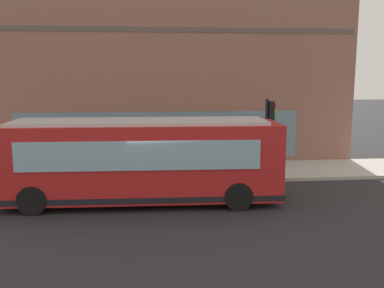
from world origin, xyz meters
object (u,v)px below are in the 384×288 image
at_px(city_bus_nearside, 141,161).
at_px(newspaper_vending_box, 102,161).
at_px(fire_hydrant, 187,162).
at_px(pedestrian_walking_along_curb, 251,145).
at_px(pedestrian_near_building_entrance, 273,147).
at_px(traffic_light_near_corner, 269,123).

bearing_deg(city_bus_nearside, newspaper_vending_box, 21.62).
bearing_deg(fire_hydrant, pedestrian_walking_along_curb, -83.33).
relative_size(pedestrian_near_building_entrance, pedestrian_walking_along_curb, 0.88).
bearing_deg(city_bus_nearside, fire_hydrant, -24.39).
distance_m(traffic_light_near_corner, fire_hydrant, 4.39).
height_order(pedestrian_near_building_entrance, newspaper_vending_box, pedestrian_near_building_entrance).
distance_m(city_bus_nearside, traffic_light_near_corner, 6.51).
xyz_separation_m(fire_hydrant, pedestrian_walking_along_curb, (0.37, -3.20, 0.70)).
distance_m(city_bus_nearside, fire_hydrant, 5.27).
bearing_deg(fire_hydrant, traffic_light_near_corner, -115.00).
distance_m(city_bus_nearside, newspaper_vending_box, 5.36).
relative_size(fire_hydrant, pedestrian_near_building_entrance, 0.46).
xyz_separation_m(pedestrian_near_building_entrance, newspaper_vending_box, (-0.33, 8.43, -0.47)).
relative_size(city_bus_nearside, newspaper_vending_box, 11.24).
xyz_separation_m(city_bus_nearside, pedestrian_walking_along_curb, (5.08, -5.33, -0.34)).
xyz_separation_m(traffic_light_near_corner, fire_hydrant, (1.64, 3.52, -2.05)).
bearing_deg(newspaper_vending_box, city_bus_nearside, -158.38).
bearing_deg(pedestrian_walking_along_curb, traffic_light_near_corner, -170.94).
xyz_separation_m(traffic_light_near_corner, newspaper_vending_box, (1.84, 7.59, -1.95)).
bearing_deg(newspaper_vending_box, fire_hydrant, -92.77).
bearing_deg(traffic_light_near_corner, pedestrian_near_building_entrance, -21.16).
height_order(pedestrian_near_building_entrance, pedestrian_walking_along_curb, pedestrian_walking_along_curb).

